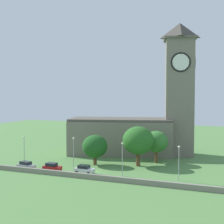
% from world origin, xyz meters
% --- Properties ---
extents(ground_plane, '(200.00, 200.00, 0.00)m').
position_xyz_m(ground_plane, '(0.00, 15.00, 0.00)').
color(ground_plane, '#517F42').
extents(church, '(36.26, 19.23, 36.34)m').
position_xyz_m(church, '(3.91, 24.02, 10.02)').
color(church, slate).
rests_on(church, ground).
extents(quay_barrier, '(55.39, 0.70, 1.05)m').
position_xyz_m(quay_barrier, '(0.00, -5.86, 0.53)').
color(quay_barrier, gray).
rests_on(quay_barrier, ground).
extents(car_silver, '(4.54, 2.49, 1.82)m').
position_xyz_m(car_silver, '(-15.06, -3.61, 0.92)').
color(car_silver, silver).
rests_on(car_silver, ground).
extents(car_red, '(4.14, 2.32, 1.88)m').
position_xyz_m(car_red, '(-8.64, -2.97, 0.94)').
color(car_red, red).
rests_on(car_red, ground).
extents(car_white, '(4.13, 2.30, 1.84)m').
position_xyz_m(car_white, '(-1.09, -2.15, 0.93)').
color(car_white, silver).
rests_on(car_white, ground).
extents(streetlamp_west_end, '(0.44, 0.44, 7.11)m').
position_xyz_m(streetlamp_west_end, '(-17.65, -0.79, 4.74)').
color(streetlamp_west_end, '#9EA0A5').
rests_on(streetlamp_west_end, ground).
extents(streetlamp_west_mid, '(0.44, 0.44, 7.43)m').
position_xyz_m(streetlamp_west_mid, '(-4.70, -0.35, 4.92)').
color(streetlamp_west_mid, '#9EA0A5').
rests_on(streetlamp_west_mid, ground).
extents(streetlamp_central, '(0.44, 0.44, 7.06)m').
position_xyz_m(streetlamp_central, '(7.17, -1.15, 4.71)').
color(streetlamp_central, '#9EA0A5').
rests_on(streetlamp_central, ground).
extents(streetlamp_east_mid, '(0.44, 0.44, 6.89)m').
position_xyz_m(streetlamp_east_mid, '(18.65, -0.11, 4.61)').
color(streetlamp_east_mid, '#9EA0A5').
rests_on(streetlamp_east_mid, ground).
extents(tree_by_tower, '(7.35, 7.35, 9.43)m').
position_xyz_m(tree_by_tower, '(7.35, 9.24, 6.07)').
color(tree_by_tower, brown).
rests_on(tree_by_tower, ground).
extents(tree_riverside_west, '(5.87, 5.87, 7.93)m').
position_xyz_m(tree_riverside_west, '(10.45, 14.30, 5.25)').
color(tree_riverside_west, brown).
rests_on(tree_riverside_west, ground).
extents(tree_riverside_east, '(6.09, 6.09, 7.23)m').
position_xyz_m(tree_riverside_east, '(-2.66, 6.59, 4.46)').
color(tree_riverside_east, brown).
rests_on(tree_riverside_east, ground).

